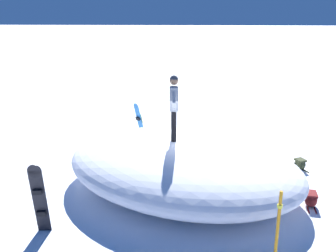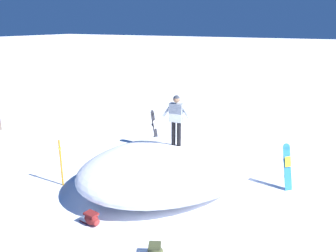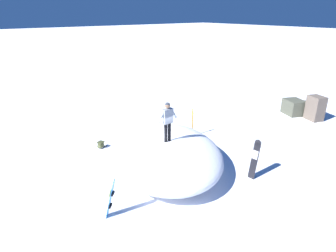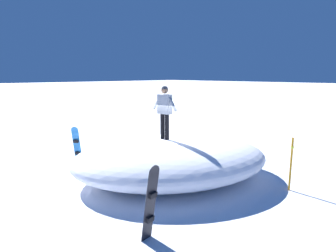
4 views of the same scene
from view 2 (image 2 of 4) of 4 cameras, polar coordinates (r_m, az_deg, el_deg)
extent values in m
plane|color=white|center=(11.51, 0.80, -11.15)|extent=(240.00, 240.00, 0.00)
ellipsoid|color=white|center=(11.86, 0.46, -6.58)|extent=(8.05, 7.30, 1.38)
cylinder|color=black|center=(11.65, 0.92, -1.21)|extent=(0.14, 0.14, 0.84)
cylinder|color=black|center=(11.57, 1.82, -1.34)|extent=(0.14, 0.14, 0.84)
cube|color=#8C939E|center=(11.40, 1.39, 2.22)|extent=(0.24, 0.47, 0.62)
sphere|color=#936B4C|center=(11.30, 1.41, 4.45)|extent=(0.23, 0.23, 0.23)
cylinder|color=#8C939E|center=(11.52, -0.07, 2.66)|extent=(0.10, 0.40, 0.52)
cylinder|color=#8C939E|center=(11.27, 2.89, 2.31)|extent=(0.10, 0.40, 0.52)
sphere|color=#333842|center=(11.29, 1.41, 4.57)|extent=(0.22, 0.22, 0.22)
cube|color=black|center=(15.33, -2.14, -0.75)|extent=(0.32, 0.30, 1.56)
cylinder|color=black|center=(15.16, -2.61, 2.11)|extent=(0.30, 0.09, 0.29)
cube|color=#B2B2B7|center=(15.25, -2.20, 0.26)|extent=(0.25, 0.09, 0.37)
cube|color=black|center=(15.28, -2.46, 0.29)|extent=(0.20, 0.11, 0.12)
cube|color=black|center=(15.41, -2.13, -1.75)|extent=(0.20, 0.11, 0.12)
cube|color=#2672BF|center=(12.25, 19.17, -6.72)|extent=(0.45, 0.45, 1.41)
cylinder|color=#2672BF|center=(12.12, 19.01, -3.35)|extent=(0.25, 0.24, 0.26)
cube|color=yellow|center=(12.16, 19.25, -5.60)|extent=(0.22, 0.22, 0.34)
cube|color=black|center=(12.23, 19.00, -5.45)|extent=(0.20, 0.20, 0.12)
cube|color=black|center=(12.33, 19.11, -7.84)|extent=(0.20, 0.20, 0.12)
ellipsoid|color=#383D23|center=(8.75, -2.20, -19.89)|extent=(0.44, 0.45, 0.34)
ellipsoid|color=#4B5131|center=(8.77, -1.11, -20.20)|extent=(0.26, 0.19, 0.16)
cube|color=#383D23|center=(8.66, -2.22, -19.12)|extent=(0.37, 0.38, 0.06)
ellipsoid|color=maroon|center=(10.09, -12.56, -14.76)|extent=(0.36, 0.48, 0.36)
ellipsoid|color=maroon|center=(9.99, -11.74, -15.42)|extent=(0.25, 0.15, 0.17)
cube|color=maroon|center=(10.02, -12.61, -14.01)|extent=(0.30, 0.40, 0.06)
cylinder|color=maroon|center=(10.39, -13.07, -14.89)|extent=(0.08, 0.31, 0.04)
cylinder|color=maroon|center=(10.30, -13.81, -15.25)|extent=(0.08, 0.31, 0.04)
cylinder|color=orange|center=(12.28, -17.29, -5.88)|extent=(0.06, 0.06, 1.64)
cylinder|color=yellow|center=(12.10, -17.50, -3.58)|extent=(0.10, 0.10, 0.06)
camera|label=1|loc=(17.15, -29.00, 12.35)|focal=39.60mm
camera|label=3|loc=(18.93, 36.00, 17.43)|focal=30.98mm
camera|label=4|loc=(20.02, -7.58, 11.15)|focal=30.59mm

